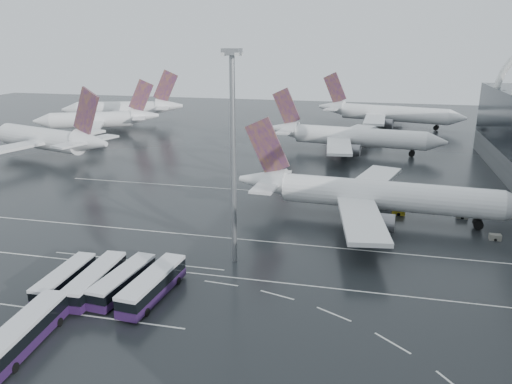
% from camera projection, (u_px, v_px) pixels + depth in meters
% --- Properties ---
extents(ground, '(420.00, 420.00, 0.00)m').
position_uv_depth(ground, '(291.00, 277.00, 71.39)').
color(ground, black).
rests_on(ground, ground).
extents(lane_marking_near, '(120.00, 0.25, 0.01)m').
position_uv_depth(lane_marking_near, '(289.00, 284.00, 69.53)').
color(lane_marking_near, white).
rests_on(lane_marking_near, ground).
extents(lane_marking_mid, '(120.00, 0.25, 0.01)m').
position_uv_depth(lane_marking_mid, '(303.00, 245.00, 82.55)').
color(lane_marking_mid, white).
rests_on(lane_marking_mid, ground).
extents(lane_marking_far, '(120.00, 0.25, 0.01)m').
position_uv_depth(lane_marking_far, '(321.00, 195.00, 108.59)').
color(lane_marking_far, white).
rests_on(lane_marking_far, ground).
extents(bus_bay_line_south, '(28.00, 0.25, 0.01)m').
position_uv_depth(bus_bay_line_south, '(79.00, 315.00, 61.75)').
color(bus_bay_line_south, white).
rests_on(bus_bay_line_south, ground).
extents(bus_bay_line_north, '(28.00, 0.25, 0.01)m').
position_uv_depth(bus_bay_line_north, '(137.00, 261.00, 76.63)').
color(bus_bay_line_north, white).
rests_on(bus_bay_line_north, ground).
extents(airliner_main, '(54.51, 47.73, 18.46)m').
position_uv_depth(airliner_main, '(373.00, 195.00, 93.21)').
color(airliner_main, white).
rests_on(airliner_main, ground).
extents(airliner_gate_b, '(53.20, 47.48, 18.46)m').
position_uv_depth(airliner_gate_b, '(350.00, 137.00, 148.27)').
color(airliner_gate_b, white).
rests_on(airliner_gate_b, ground).
extents(airliner_gate_c, '(55.74, 50.63, 20.03)m').
position_uv_depth(airliner_gate_c, '(386.00, 114.00, 191.01)').
color(airliner_gate_c, white).
rests_on(airliner_gate_c, ground).
extents(jet_remote_west, '(47.40, 38.51, 20.93)m').
position_uv_depth(jet_remote_west, '(48.00, 140.00, 140.40)').
color(jet_remote_west, white).
rests_on(jet_remote_west, ground).
extents(jet_remote_mid, '(41.95, 34.22, 18.97)m').
position_uv_depth(jet_remote_mid, '(100.00, 120.00, 177.77)').
color(jet_remote_mid, white).
rests_on(jet_remote_mid, ground).
extents(jet_remote_far, '(47.39, 38.51, 20.94)m').
position_uv_depth(jet_remote_far, '(125.00, 109.00, 200.08)').
color(jet_remote_far, white).
rests_on(jet_remote_far, ground).
extents(bus_row_near_a, '(3.08, 12.06, 2.95)m').
position_uv_depth(bus_row_near_a, '(65.00, 279.00, 67.27)').
color(bus_row_near_a, '#261440').
rests_on(bus_row_near_a, ground).
extents(bus_row_near_b, '(3.41, 12.96, 3.17)m').
position_uv_depth(bus_row_near_b, '(95.00, 280.00, 66.79)').
color(bus_row_near_b, '#261440').
rests_on(bus_row_near_b, ground).
extents(bus_row_near_c, '(4.02, 12.71, 3.08)m').
position_uv_depth(bus_row_near_c, '(123.00, 281.00, 66.71)').
color(bus_row_near_c, '#261440').
rests_on(bus_row_near_c, ground).
extents(bus_row_near_d, '(4.13, 13.79, 3.35)m').
position_uv_depth(bus_row_near_d, '(153.00, 285.00, 65.28)').
color(bus_row_near_d, '#261440').
rests_on(bus_row_near_d, ground).
extents(bus_row_far_a, '(4.06, 13.71, 3.33)m').
position_uv_depth(bus_row_far_a, '(25.00, 332.00, 54.91)').
color(bus_row_far_a, '#261440').
rests_on(bus_row_far_a, ground).
extents(floodlight_mast, '(2.41, 2.41, 31.45)m').
position_uv_depth(floodlight_mast, '(233.00, 134.00, 70.84)').
color(floodlight_mast, gray).
rests_on(floodlight_mast, ground).
extents(gse_cart_belly_b, '(2.04, 1.20, 1.11)m').
position_uv_depth(gse_cart_belly_b, '(462.00, 215.00, 94.69)').
color(gse_cart_belly_b, slate).
rests_on(gse_cart_belly_b, ground).
extents(gse_cart_belly_d, '(1.88, 1.11, 1.03)m').
position_uv_depth(gse_cart_belly_d, '(495.00, 237.00, 84.42)').
color(gse_cart_belly_d, slate).
rests_on(gse_cart_belly_d, ground).
extents(gse_cart_belly_e, '(2.41, 1.42, 1.31)m').
position_uv_depth(gse_cart_belly_e, '(399.00, 211.00, 96.61)').
color(gse_cart_belly_e, '#AF9D17').
rests_on(gse_cart_belly_e, ground).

